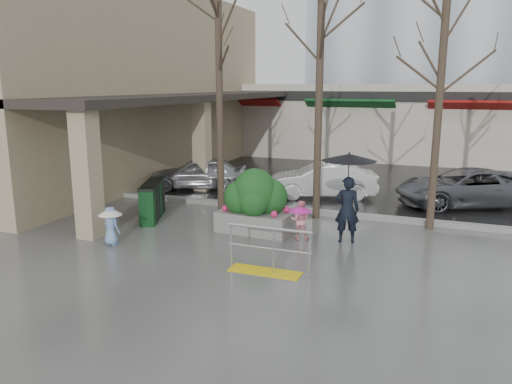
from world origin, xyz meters
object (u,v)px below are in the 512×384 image
Objects in this scene: tree_mideast at (443,51)px; car_b at (322,180)px; child_pink at (300,217)px; news_boxes at (153,200)px; car_a at (199,173)px; car_c at (465,188)px; child_blue at (111,222)px; woman at (348,187)px; planter at (255,202)px; tree_midwest at (321,40)px; tree_west at (219,48)px; handrail at (268,256)px.

car_b is (-3.82, 2.86, -4.23)m from tree_mideast.
child_pink is 0.27× the size of car_b.
news_boxes is at bearing -60.80° from car_b.
car_a and car_c have the same top height.
news_boxes is (-0.41, 2.57, -0.05)m from child_blue.
child_pink is at bearing -26.94° from news_boxes.
car_a is at bearing -50.06° from woman.
planter is (-1.34, 0.22, 0.25)m from child_pink.
car_c is (8.87, 5.14, 0.07)m from news_boxes.
child_blue is at bearing -46.64° from car_b.
woman reaches higher than news_boxes.
tree_west is at bearing -180.00° from tree_midwest.
planter reaches higher than news_boxes.
handrail is 0.28× the size of tree_west.
car_a is 4.84m from car_b.
woman is at bearing -144.76° from child_blue.
car_c is (4.11, 5.55, 0.03)m from child_pink.
woman is 6.13m from car_c.
handrail is 9.07m from car_c.
child_blue is 11.44m from car_c.
handrail is at bearing 80.43° from child_pink.
car_c is at bearing 75.29° from car_b.
handrail is 5.61m from news_boxes.
woman reaches higher than child_blue.
child_pink is 4.78m from news_boxes.
child_pink is (0.15, -2.26, -4.63)m from tree_midwest.
child_pink is at bearing -9.23° from planter.
tree_mideast is 6.47× the size of child_blue.
planter is at bearing -70.19° from car_c.
tree_midwest is 3.32m from tree_mideast.
car_c is (9.60, 0.70, 0.00)m from car_a.
tree_west is at bearing -39.58° from woman.
child_pink is at bearing -141.71° from child_blue.
car_a is (-0.73, 4.43, 0.07)m from news_boxes.
car_a is (-6.67, 4.62, -0.82)m from woman.
handrail is at bearing 51.83° from woman.
car_a is at bearing 154.20° from tree_midwest.
tree_west is 1.78× the size of car_b.
tree_west is 3.20m from tree_midwest.
news_boxes is (-4.61, -1.85, -4.67)m from tree_midwest.
woman is at bearing -134.13° from tree_mideast.
tree_midwest is 7.65m from child_blue.
planter is 0.57× the size of car_a.
car_b is (-1.84, 4.90, -0.82)m from woman.
planter reaches higher than child_blue.
tree_west is 2.90× the size of woman.
tree_west is at bearing -180.00° from tree_mideast.
planter reaches higher than handrail.
news_boxes is 0.53× the size of car_b.
planter is at bearing -45.57° from tree_west.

